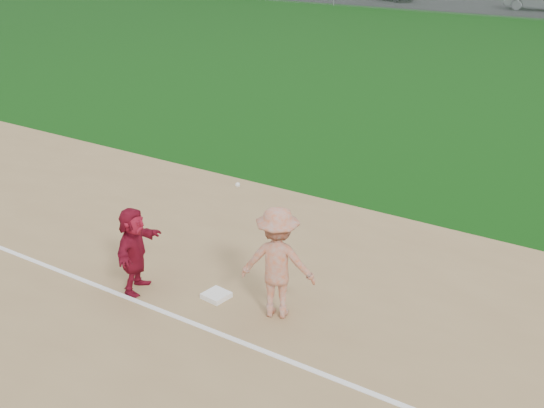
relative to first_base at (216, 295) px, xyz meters
The scene contains 5 objects.
ground 0.20m from the first_base, 15.57° to the right, with size 160.00×160.00×0.00m, color #0D3D0B.
foul_line 0.87m from the first_base, 78.17° to the right, with size 60.00×0.10×0.01m, color white.
first_base is the anchor object (origin of this frame).
base_runner 1.61m from the first_base, 157.95° to the right, with size 1.43×0.45×1.54m, color maroon.
first_base_play 1.47m from the first_base, ahead, with size 1.38×1.09×2.26m.
Camera 1 is at (6.25, -7.86, 5.98)m, focal length 45.00 mm.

